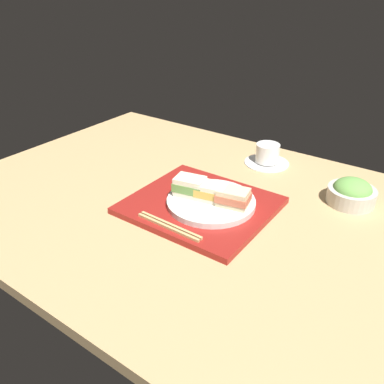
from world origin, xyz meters
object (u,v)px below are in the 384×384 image
Objects in this scene: sandwich_near at (190,186)px; salad_bowl at (352,193)px; chopsticks_pair at (169,226)px; sandwich_far at (234,197)px; sandwich_plate at (211,202)px; coffee_cup at (267,155)px; sandwich_middle at (211,192)px.

sandwich_near is 44.92cm from salad_bowl.
sandwich_near is at bearing 104.97° from chopsticks_pair.
sandwich_far reaches higher than salad_bowl.
sandwich_far is at bearing 10.81° from sandwich_plate.
coffee_cup is (-7.16, 34.93, -2.67)cm from sandwich_far.
salad_bowl is 52.03cm from chopsticks_pair.
sandwich_far is (12.34, 2.36, -0.32)cm from sandwich_near.
sandwich_near is at bearing -97.91° from coffee_cup.
sandwich_plate is 36.12cm from coffee_cup.
sandwich_near is at bearing -142.96° from salad_bowl.
coffee_cup is at bearing 91.57° from sandwich_plate.
coffee_cup is at bearing 161.44° from salad_bowl.
chopsticks_pair is 51.28cm from coffee_cup.
sandwich_far reaches higher than chopsticks_pair.
sandwich_far is 18.78cm from chopsticks_pair.
chopsticks_pair is at bearing -75.03° from sandwich_near.
sandwich_middle is (0.00, 0.00, 3.08)cm from sandwich_plate.
sandwich_near is at bearing -169.19° from sandwich_middle.
sandwich_middle is 15.74cm from chopsticks_pair.
sandwich_middle is 39.37cm from salad_bowl.
salad_bowl is at bearing 51.96° from chopsticks_pair.
sandwich_near is 1.00× the size of sandwich_far.
sandwich_near reaches higher than sandwich_far.
sandwich_middle is at bearing -138.91° from salad_bowl.
sandwich_near is 12.57cm from sandwich_far.
sandwich_plate is 1.25× the size of chopsticks_pair.
sandwich_plate is 15.34cm from chopsticks_pair.
coffee_cup is at bearing 82.09° from sandwich_near.
sandwich_plate is 1.61× the size of coffee_cup.
sandwich_middle is at bearing -88.43° from coffee_cup.
sandwich_near is 0.63× the size of coffee_cup.
sandwich_far is 0.63× the size of coffee_cup.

